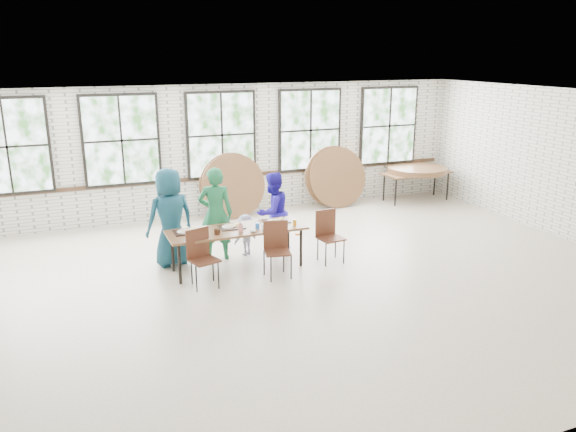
{
  "coord_description": "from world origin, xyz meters",
  "views": [
    {
      "loc": [
        -3.36,
        -7.93,
        3.68
      ],
      "look_at": [
        0.0,
        0.4,
        1.05
      ],
      "focal_mm": 35.0,
      "sensor_mm": 36.0,
      "label": 1
    }
  ],
  "objects_px": {
    "chair_near_left": "(201,253)",
    "chair_near_right": "(277,244)",
    "dining_table": "(237,231)",
    "storage_table": "(417,174)"
  },
  "relations": [
    {
      "from": "chair_near_left",
      "to": "chair_near_right",
      "type": "bearing_deg",
      "value": -20.21
    },
    {
      "from": "chair_near_left",
      "to": "chair_near_right",
      "type": "relative_size",
      "value": 1.0
    },
    {
      "from": "chair_near_right",
      "to": "chair_near_left",
      "type": "bearing_deg",
      "value": -170.6
    },
    {
      "from": "chair_near_left",
      "to": "chair_near_right",
      "type": "xyz_separation_m",
      "value": [
        1.29,
        -0.07,
        0.0
      ]
    },
    {
      "from": "chair_near_right",
      "to": "storage_table",
      "type": "distance_m",
      "value": 6.15
    },
    {
      "from": "dining_table",
      "to": "storage_table",
      "type": "relative_size",
      "value": 1.29
    },
    {
      "from": "storage_table",
      "to": "chair_near_right",
      "type": "bearing_deg",
      "value": -151.78
    },
    {
      "from": "chair_near_right",
      "to": "storage_table",
      "type": "relative_size",
      "value": 0.51
    },
    {
      "from": "chair_near_left",
      "to": "storage_table",
      "type": "bearing_deg",
      "value": 10.18
    },
    {
      "from": "dining_table",
      "to": "chair_near_right",
      "type": "xyz_separation_m",
      "value": [
        0.53,
        -0.53,
        -0.13
      ]
    }
  ]
}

